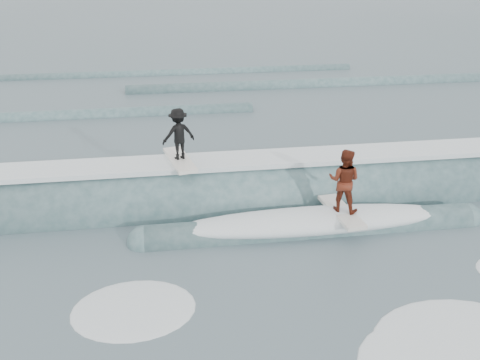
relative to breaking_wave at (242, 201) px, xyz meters
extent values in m
plane|color=#374C50|center=(-0.18, -4.37, -0.04)|extent=(160.00, 160.00, 0.00)
cylinder|color=#35565A|center=(-0.18, 0.21, -0.04)|extent=(18.80, 2.44, 2.44)
cylinder|color=#35565A|center=(1.62, -1.99, -0.04)|extent=(9.00, 0.94, 0.94)
sphere|color=#35565A|center=(-2.88, -1.99, -0.04)|extent=(0.94, 0.94, 0.94)
sphere|color=#35565A|center=(6.12, -1.99, -0.04)|extent=(0.94, 0.94, 0.94)
cube|color=white|center=(-0.18, 0.21, 1.25)|extent=(18.00, 1.30, 0.14)
ellipsoid|color=white|center=(1.62, -1.99, 0.26)|extent=(7.60, 1.30, 0.60)
cube|color=silver|center=(-1.80, 0.21, 1.37)|extent=(0.94, 2.07, 0.10)
imported|color=black|center=(-1.80, 0.21, 2.17)|extent=(1.09, 0.83, 1.49)
cube|color=silver|center=(2.43, -1.99, 0.48)|extent=(0.78, 2.05, 0.10)
imported|color=#591F10|center=(2.43, -1.99, 1.41)|extent=(1.07, 1.00, 1.75)
ellipsoid|color=white|center=(-3.07, -4.76, -0.04)|extent=(2.82, 1.92, 0.10)
ellipsoid|color=white|center=(3.37, -6.84, -0.04)|extent=(3.66, 2.50, 0.10)
cylinder|color=#35565A|center=(-9.06, 9.63, -0.04)|extent=(22.00, 0.70, 0.70)
cylinder|color=#35565A|center=(6.92, 13.63, -0.04)|extent=(22.00, 0.80, 0.80)
cylinder|color=#35565A|center=(-1.58, 17.63, -0.04)|extent=(22.00, 0.60, 0.60)
camera|label=1|loc=(-2.19, -14.32, 7.16)|focal=40.00mm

